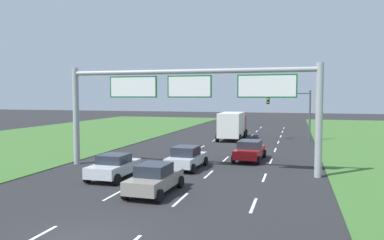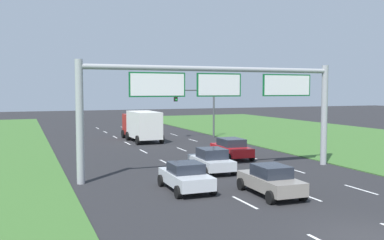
# 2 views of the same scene
# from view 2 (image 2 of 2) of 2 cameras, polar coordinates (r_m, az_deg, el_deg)

# --- Properties ---
(ground_plane) EXTENTS (200.00, 200.00, 0.00)m
(ground_plane) POSITION_cam_2_polar(r_m,az_deg,el_deg) (17.02, 22.59, -14.42)
(ground_plane) COLOR #262628
(lane_dashes_inner_left) EXTENTS (0.14, 68.40, 0.01)m
(lane_dashes_inner_left) POSITION_cam_2_polar(r_m,az_deg,el_deg) (28.67, -1.72, -6.60)
(lane_dashes_inner_left) COLOR white
(lane_dashes_inner_left) RESTS_ON ground_plane
(lane_dashes_inner_right) EXTENTS (0.14, 68.40, 0.01)m
(lane_dashes_inner_right) POSITION_cam_2_polar(r_m,az_deg,el_deg) (30.03, 4.60, -6.12)
(lane_dashes_inner_right) COLOR white
(lane_dashes_inner_right) RESTS_ON ground_plane
(lane_dashes_slip) EXTENTS (0.14, 68.40, 0.01)m
(lane_dashes_slip) POSITION_cam_2_polar(r_m,az_deg,el_deg) (31.71, 10.31, -5.63)
(lane_dashes_slip) COLOR white
(lane_dashes_slip) RESTS_ON ground_plane
(car_near_red) EXTENTS (2.12, 3.96, 1.48)m
(car_near_red) POSITION_cam_2_polar(r_m,az_deg,el_deg) (22.65, -0.84, -7.53)
(car_near_red) COLOR silver
(car_near_red) RESTS_ON ground_plane
(car_lead_silver) EXTENTS (2.09, 4.18, 1.54)m
(car_lead_silver) POSITION_cam_2_polar(r_m,az_deg,el_deg) (22.02, 10.43, -7.89)
(car_lead_silver) COLOR gray
(car_lead_silver) RESTS_ON ground_plane
(car_mid_lane) EXTENTS (2.22, 4.08, 1.55)m
(car_mid_lane) POSITION_cam_2_polar(r_m,az_deg,el_deg) (27.66, 2.58, -5.37)
(car_mid_lane) COLOR silver
(car_mid_lane) RESTS_ON ground_plane
(car_far_ahead) EXTENTS (2.25, 4.55, 1.54)m
(car_far_ahead) POSITION_cam_2_polar(r_m,az_deg,el_deg) (33.34, 5.27, -3.74)
(car_far_ahead) COLOR red
(car_far_ahead) RESTS_ON ground_plane
(box_truck) EXTENTS (2.76, 7.47, 3.09)m
(box_truck) POSITION_cam_2_polar(r_m,az_deg,el_deg) (44.47, -6.75, -0.64)
(box_truck) COLOR #B21E19
(box_truck) RESTS_ON ground_plane
(sign_gantry) EXTENTS (17.24, 0.44, 7.00)m
(sign_gantry) POSITION_cam_2_polar(r_m,az_deg,el_deg) (27.05, 3.62, 3.36)
(sign_gantry) COLOR #9EA0A5
(sign_gantry) RESTS_ON ground_plane
(traffic_light_mast) EXTENTS (4.76, 0.49, 5.60)m
(traffic_light_mast) POSITION_cam_2_polar(r_m,az_deg,el_deg) (46.83, 0.77, 2.30)
(traffic_light_mast) COLOR #47494F
(traffic_light_mast) RESTS_ON ground_plane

